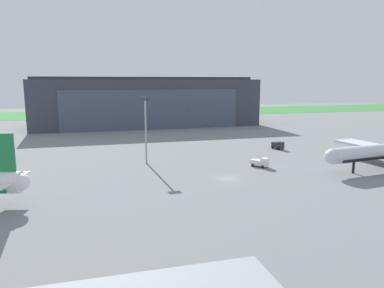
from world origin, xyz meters
TOP-DOWN VIEW (x-y plane):
  - ground_plane at (0.00, 0.00)m, footprint 440.00×440.00m
  - grass_field_strip at (0.00, 162.67)m, footprint 440.00×56.00m
  - maintenance_hangar at (-2.76, 95.11)m, footprint 98.34×28.33m
  - stair_truck at (11.32, 7.93)m, footprint 3.92×4.56m
  - fuel_bowser at (26.57, 27.32)m, footprint 2.89×4.15m
  - apron_light_mast at (-14.50, 18.95)m, footprint 2.40×0.50m

SIDE VIEW (x-z plane):
  - ground_plane at x=0.00m, z-range 0.00..0.00m
  - grass_field_strip at x=0.00m, z-range 0.00..0.08m
  - stair_truck at x=11.32m, z-range -0.04..2.24m
  - fuel_bowser at x=26.57m, z-range 0.05..2.40m
  - apron_light_mast at x=-14.50m, z-range 1.58..18.04m
  - maintenance_hangar at x=-2.76m, z-range -0.46..21.67m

